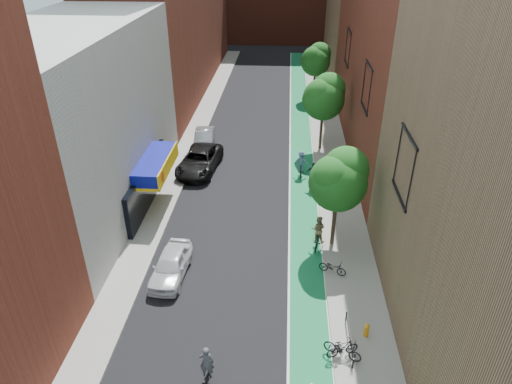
% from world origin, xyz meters
% --- Properties ---
extents(ground, '(160.00, 160.00, 0.00)m').
position_xyz_m(ground, '(0.00, 0.00, 0.00)').
color(ground, black).
rests_on(ground, ground).
extents(bike_lane, '(2.00, 68.00, 0.01)m').
position_xyz_m(bike_lane, '(4.00, 26.00, 0.01)').
color(bike_lane, '#136C34').
rests_on(bike_lane, ground).
extents(sidewalk_left, '(2.00, 68.00, 0.15)m').
position_xyz_m(sidewalk_left, '(-6.00, 26.00, 0.07)').
color(sidewalk_left, gray).
rests_on(sidewalk_left, ground).
extents(sidewalk_right, '(3.00, 68.00, 0.15)m').
position_xyz_m(sidewalk_right, '(6.50, 26.00, 0.07)').
color(sidewalk_right, gray).
rests_on(sidewalk_right, ground).
extents(building_left_white, '(8.00, 20.00, 12.00)m').
position_xyz_m(building_left_white, '(-11.00, 14.00, 6.00)').
color(building_left_white, silver).
rests_on(building_left_white, ground).
extents(building_right_mid_red, '(8.00, 28.00, 22.00)m').
position_xyz_m(building_right_mid_red, '(12.00, 26.00, 11.00)').
color(building_right_mid_red, maroon).
rests_on(building_right_mid_red, ground).
extents(building_right_far_tan, '(8.00, 20.00, 18.00)m').
position_xyz_m(building_right_far_tan, '(12.00, 50.00, 9.00)').
color(building_right_far_tan, '#8C6B4C').
rests_on(building_right_far_tan, ground).
extents(tree_near, '(3.40, 3.36, 6.42)m').
position_xyz_m(tree_near, '(5.65, 10.02, 4.66)').
color(tree_near, '#332619').
rests_on(tree_near, ground).
extents(tree_mid, '(3.55, 3.53, 6.74)m').
position_xyz_m(tree_mid, '(5.65, 24.02, 4.89)').
color(tree_mid, '#332619').
rests_on(tree_mid, ground).
extents(tree_far, '(3.30, 3.25, 6.21)m').
position_xyz_m(tree_far, '(5.65, 38.02, 4.50)').
color(tree_far, '#332619').
rests_on(tree_far, ground).
extents(parked_car_white, '(1.93, 4.35, 1.45)m').
position_xyz_m(parked_car_white, '(-3.56, 6.54, 0.73)').
color(parked_car_white, silver).
rests_on(parked_car_white, ground).
extents(parked_car_black, '(3.34, 6.20, 1.65)m').
position_xyz_m(parked_car_black, '(-4.23, 19.45, 0.83)').
color(parked_car_black, black).
rests_on(parked_car_black, ground).
extents(parked_car_silver, '(1.94, 4.67, 1.50)m').
position_xyz_m(parked_car_silver, '(-4.60, 23.93, 0.75)').
color(parked_car_silver, '#969A9E').
rests_on(parked_car_silver, ground).
extents(cyclist_lead, '(0.63, 1.67, 2.04)m').
position_xyz_m(cyclist_lead, '(-0.44, -0.25, 0.69)').
color(cyclist_lead, black).
rests_on(cyclist_lead, ground).
extents(cyclist_lane_near, '(0.98, 1.78, 2.12)m').
position_xyz_m(cyclist_lane_near, '(4.69, 9.79, 0.91)').
color(cyclist_lane_near, black).
rests_on(cyclist_lane_near, ground).
extents(cyclist_lane_mid, '(1.09, 1.82, 2.10)m').
position_xyz_m(cyclist_lane_mid, '(4.70, 17.04, 0.80)').
color(cyclist_lane_mid, black).
rests_on(cyclist_lane_mid, ground).
extents(cyclist_lane_far, '(1.12, 1.75, 2.04)m').
position_xyz_m(cyclist_lane_far, '(3.85, 19.10, 0.90)').
color(cyclist_lane_far, black).
rests_on(cyclist_lane_far, ground).
extents(parked_bike_near, '(1.86, 1.29, 0.93)m').
position_xyz_m(parked_bike_near, '(5.40, 1.42, 0.61)').
color(parked_bike_near, black).
rests_on(parked_bike_near, sidewalk_right).
extents(parked_bike_mid, '(1.60, 0.93, 0.92)m').
position_xyz_m(parked_bike_mid, '(5.40, 1.46, 0.61)').
color(parked_bike_mid, black).
rests_on(parked_bike_mid, sidewalk_right).
extents(parked_bike_far, '(1.65, 1.07, 0.82)m').
position_xyz_m(parked_bike_far, '(5.40, 7.16, 0.56)').
color(parked_bike_far, black).
rests_on(parked_bike_far, sidewalk_right).
extents(fire_hydrant, '(0.25, 0.25, 0.73)m').
position_xyz_m(fire_hydrant, '(6.64, 2.70, 0.54)').
color(fire_hydrant, orange).
rests_on(fire_hydrant, sidewalk_right).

